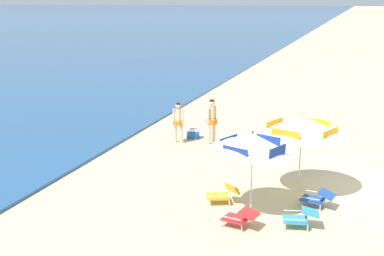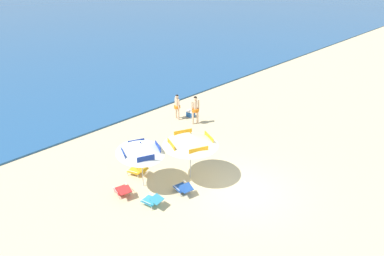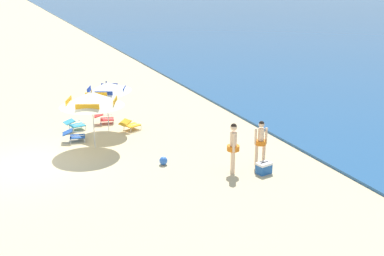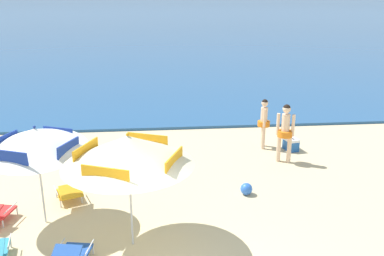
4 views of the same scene
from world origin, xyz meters
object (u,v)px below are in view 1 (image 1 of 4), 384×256
lounge_chair_spare_folded (223,194)px  beach_umbrella_striped_main (252,142)px  person_standing_near_shore (178,120)px  lounge_chair_under_umbrella (240,217)px  cooler_box (193,133)px  beach_umbrella_striped_second (302,125)px  person_standing_beside (212,118)px  beach_ball (254,155)px  lounge_chair_facing_sea (301,217)px  lounge_chair_beside_umbrella (317,197)px

lounge_chair_spare_folded → beach_umbrella_striped_main: bearing=-113.3°
lounge_chair_spare_folded → person_standing_near_shore: (5.54, 3.25, 0.66)m
lounge_chair_under_umbrella → cooler_box: 8.62m
beach_umbrella_striped_second → person_standing_beside: size_ratio=1.84×
lounge_chair_spare_folded → beach_ball: lounge_chair_spare_folded is taller
beach_umbrella_striped_main → lounge_chair_under_umbrella: 1.94m
beach_umbrella_striped_second → person_standing_near_shore: 6.58m
cooler_box → lounge_chair_facing_sea: bearing=-145.0°
lounge_chair_facing_sea → lounge_chair_spare_folded: lounge_chair_spare_folded is taller
lounge_chair_under_umbrella → person_standing_beside: 7.80m
lounge_chair_beside_umbrella → beach_umbrella_striped_second: bearing=30.5°
beach_umbrella_striped_second → beach_umbrella_striped_main: bearing=152.1°
beach_umbrella_striped_second → cooler_box: 7.02m
person_standing_near_shore → lounge_chair_facing_sea: bearing=-140.0°
lounge_chair_under_umbrella → person_standing_near_shore: 8.08m
beach_umbrella_striped_main → beach_ball: size_ratio=7.56×
beach_umbrella_striped_main → beach_umbrella_striped_second: (1.93, -1.02, 0.08)m
lounge_chair_under_umbrella → lounge_chair_beside_umbrella: 2.55m
beach_umbrella_striped_second → cooler_box: size_ratio=5.84×
beach_ball → person_standing_beside: bearing=51.8°
lounge_chair_spare_folded → person_standing_beside: (5.83, 1.99, 0.74)m
beach_ball → cooler_box: bearing=54.2°
beach_umbrella_striped_main → lounge_chair_under_umbrella: (-1.04, 0.05, -1.63)m
lounge_chair_spare_folded → lounge_chair_under_umbrella: bearing=-150.2°
lounge_chair_facing_sea → person_standing_near_shore: size_ratio=0.59×
beach_umbrella_striped_main → person_standing_near_shore: beach_umbrella_striped_main is taller
lounge_chair_under_umbrella → lounge_chair_beside_umbrella: bearing=-41.5°
beach_umbrella_striped_second → person_standing_beside: 5.84m
beach_umbrella_striped_second → lounge_chair_spare_folded: 2.98m
beach_umbrella_striped_second → person_standing_beside: beach_umbrella_striped_second is taller
beach_umbrella_striped_second → person_standing_near_shore: beach_umbrella_striped_second is taller
beach_umbrella_striped_main → cooler_box: beach_umbrella_striped_main is taller
beach_umbrella_striped_main → beach_ball: (4.64, 0.86, -1.76)m
lounge_chair_beside_umbrella → cooler_box: 7.98m
lounge_chair_under_umbrella → lounge_chair_spare_folded: bearing=29.8°
lounge_chair_beside_umbrella → beach_ball: bearing=33.6°
person_standing_near_shore → cooler_box: (0.83, -0.34, -0.73)m
cooler_box → beach_ball: (-2.10, -2.90, -0.05)m
beach_ball → lounge_chair_facing_sea: bearing=-156.9°
beach_umbrella_striped_second → cooler_box: beach_umbrella_striped_second is taller
beach_umbrella_striped_main → beach_umbrella_striped_second: bearing=-27.9°
lounge_chair_facing_sea → person_standing_beside: 8.03m
beach_umbrella_striped_main → lounge_chair_under_umbrella: bearing=177.5°
lounge_chair_under_umbrella → person_standing_beside: size_ratio=0.54×
beach_umbrella_striped_main → lounge_chair_spare_folded: beach_umbrella_striped_main is taller
person_standing_beside → cooler_box: 1.35m
beach_umbrella_striped_second → lounge_chair_beside_umbrella: size_ratio=3.38×
lounge_chair_spare_folded → cooler_box: bearing=24.6°
lounge_chair_facing_sea → cooler_box: lounge_chair_facing_sea is taller
person_standing_near_shore → beach_ball: (-1.27, -3.24, -0.78)m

